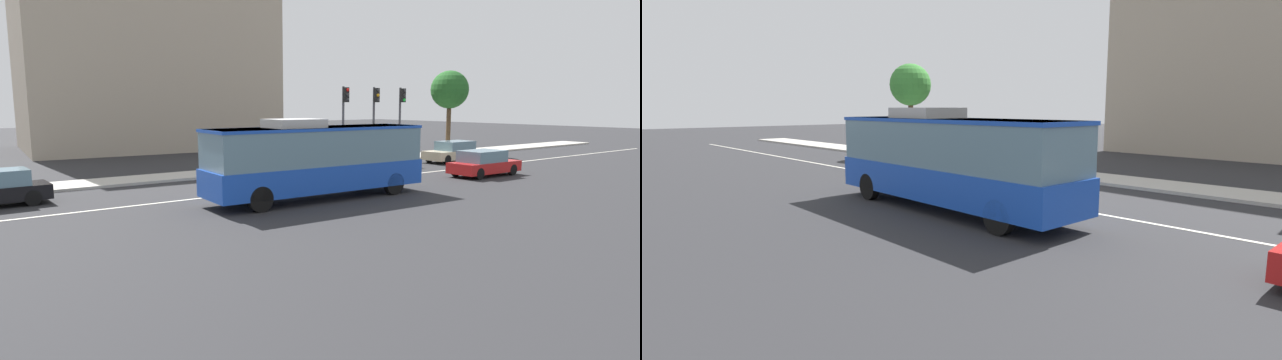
# 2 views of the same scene
# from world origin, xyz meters

# --- Properties ---
(ground_plane) EXTENTS (160.00, 160.00, 0.00)m
(ground_plane) POSITION_xyz_m (0.00, 0.00, 0.00)
(ground_plane) COLOR #28282B
(sidewalk_kerb) EXTENTS (80.00, 2.79, 0.14)m
(sidewalk_kerb) POSITION_xyz_m (0.00, 6.73, 0.07)
(sidewalk_kerb) COLOR #B2ADA3
(sidewalk_kerb) RESTS_ON ground_plane
(lane_centre_line) EXTENTS (76.00, 0.16, 0.01)m
(lane_centre_line) POSITION_xyz_m (0.00, 0.00, 0.01)
(lane_centre_line) COLOR silver
(lane_centre_line) RESTS_ON ground_plane
(transit_bus) EXTENTS (10.07, 2.82, 3.46)m
(transit_bus) POSITION_xyz_m (-0.33, -3.05, 1.81)
(transit_bus) COLOR #1947B7
(transit_bus) RESTS_ON ground_plane
(sedan_black) EXTENTS (4.58, 2.00, 1.46)m
(sedan_black) POSITION_xyz_m (-11.98, 3.17, 0.72)
(sedan_black) COLOR black
(sedan_black) RESTS_ON ground_plane
(street_tree_kerbside_left) EXTENTS (2.93, 2.93, 6.53)m
(street_tree_kerbside_left) POSITION_xyz_m (-15.57, 7.05, 5.00)
(street_tree_kerbside_left) COLOR #4C3823
(street_tree_kerbside_left) RESTS_ON ground_plane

